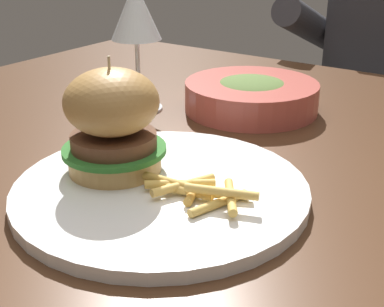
{
  "coord_description": "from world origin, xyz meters",
  "views": [
    {
      "loc": [
        0.26,
        -0.57,
        1.01
      ],
      "look_at": [
        -0.04,
        -0.13,
        0.78
      ],
      "focal_mm": 50.0,
      "sensor_mm": 36.0,
      "label": 1
    }
  ],
  "objects": [
    {
      "name": "soup_bowl",
      "position": [
        -0.12,
        0.15,
        0.77
      ],
      "size": [
        0.21,
        0.21,
        0.05
      ],
      "color": "#B24C42",
      "rests_on": "dining_table"
    },
    {
      "name": "fries_pile",
      "position": [
        -0.01,
        -0.17,
        0.76
      ],
      "size": [
        0.14,
        0.08,
        0.02
      ],
      "color": "#E0B251",
      "rests_on": "main_plate"
    },
    {
      "name": "wine_glass",
      "position": [
        -0.27,
        0.05,
        0.89
      ],
      "size": [
        0.08,
        0.08,
        0.2
      ],
      "color": "silver",
      "rests_on": "dining_table"
    },
    {
      "name": "burger_sandwich",
      "position": [
        -0.12,
        -0.16,
        0.81
      ],
      "size": [
        0.12,
        0.12,
        0.13
      ],
      "color": "tan",
      "rests_on": "main_plate"
    },
    {
      "name": "dining_table",
      "position": [
        0.0,
        0.0,
        0.66
      ],
      "size": [
        1.36,
        0.96,
        0.74
      ],
      "color": "#472B19",
      "rests_on": "ground"
    },
    {
      "name": "main_plate",
      "position": [
        -0.06,
        -0.16,
        0.75
      ],
      "size": [
        0.32,
        0.32,
        0.01
      ],
      "primitive_type": "cylinder",
      "color": "white",
      "rests_on": "dining_table"
    }
  ]
}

